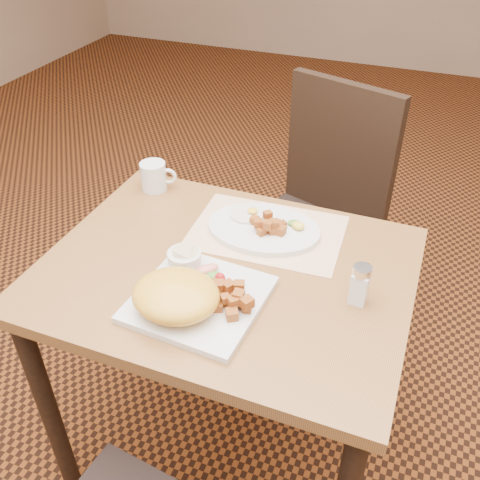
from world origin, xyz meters
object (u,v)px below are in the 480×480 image
chair_far (318,208)px  plate_square (199,299)px  coffee_mug (154,176)px  table (226,300)px  salt_shaker (360,284)px  plate_oval (264,229)px

chair_far → plate_square: size_ratio=3.46×
coffee_mug → table: bearing=-38.2°
coffee_mug → salt_shaker: bearing=-22.3°
plate_oval → plate_square: bearing=-98.3°
plate_square → table: bearing=86.7°
chair_far → salt_shaker: 0.77m
chair_far → salt_shaker: size_ratio=9.70×
table → chair_far: chair_far is taller
chair_far → salt_shaker: (0.25, -0.67, 0.26)m
chair_far → plate_square: bearing=102.6°
table → plate_square: 0.18m
table → salt_shaker: size_ratio=9.00×
chair_far → plate_square: (-0.09, -0.81, 0.22)m
table → plate_oval: size_ratio=2.96×
table → chair_far: (0.08, 0.67, -0.10)m
salt_shaker → coffee_mug: 0.72m
plate_oval → table: bearing=-102.2°
plate_square → salt_shaker: salt_shaker is taller
plate_square → coffee_mug: (-0.33, 0.41, 0.04)m
plate_square → coffee_mug: size_ratio=2.61×
plate_oval → salt_shaker: 0.34m
salt_shaker → coffee_mug: salt_shaker is taller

